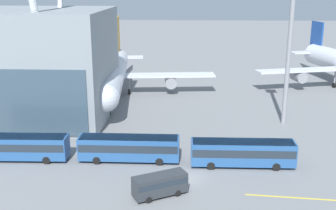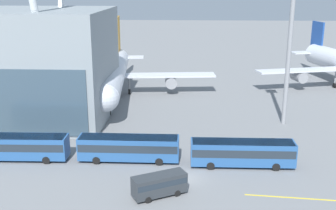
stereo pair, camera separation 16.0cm
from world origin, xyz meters
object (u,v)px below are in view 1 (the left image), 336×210
(shuttle_bus_1, at_px, (129,147))
(shuttle_bus_2, at_px, (243,152))
(floodlight_mast, at_px, (290,41))
(service_van_foreground, at_px, (160,184))
(airliner_at_gate_near, at_px, (114,72))
(shuttle_bus_0, at_px, (18,146))

(shuttle_bus_1, bearing_deg, shuttle_bus_2, -3.68)
(floodlight_mast, bearing_deg, service_van_foreground, -126.22)
(airliner_at_gate_near, bearing_deg, shuttle_bus_2, 27.12)
(airliner_at_gate_near, height_order, floodlight_mast, floodlight_mast)
(airliner_at_gate_near, distance_m, floodlight_mast, 36.29)
(shuttle_bus_2, height_order, floodlight_mast, floodlight_mast)
(shuttle_bus_0, bearing_deg, service_van_foreground, -26.22)
(airliner_at_gate_near, bearing_deg, floodlight_mast, 55.54)
(shuttle_bus_2, relative_size, service_van_foreground, 2.12)
(airliner_at_gate_near, height_order, service_van_foreground, airliner_at_gate_near)
(shuttle_bus_0, bearing_deg, shuttle_bus_2, -2.42)
(shuttle_bus_0, relative_size, floodlight_mast, 0.56)
(shuttle_bus_1, distance_m, service_van_foreground, 10.31)
(shuttle_bus_0, height_order, shuttle_bus_2, same)
(airliner_at_gate_near, height_order, shuttle_bus_0, airliner_at_gate_near)
(airliner_at_gate_near, xyz_separation_m, service_van_foreground, (12.18, -42.44, -3.28))
(airliner_at_gate_near, bearing_deg, service_van_foreground, 10.26)
(shuttle_bus_0, xyz_separation_m, floodlight_mast, (37.81, 16.68, 11.60))
(shuttle_bus_2, xyz_separation_m, floodlight_mast, (8.82, 17.21, 11.60))
(airliner_at_gate_near, relative_size, service_van_foreground, 6.96)
(shuttle_bus_0, distance_m, service_van_foreground, 21.06)
(service_van_foreground, relative_size, floodlight_mast, 0.26)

